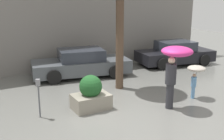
{
  "coord_description": "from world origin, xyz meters",
  "views": [
    {
      "loc": [
        -4.37,
        -7.11,
        3.68
      ],
      "look_at": [
        0.48,
        1.6,
        1.05
      ],
      "focal_mm": 45.0,
      "sensor_mm": 36.0,
      "label": 1
    }
  ],
  "objects_px": {
    "person_adult": "(175,61)",
    "parked_car_far": "(175,54)",
    "parking_meter": "(38,90)",
    "person_child": "(196,72)",
    "planter_box": "(91,95)",
    "parked_car_near": "(81,64)"
  },
  "relations": [
    {
      "from": "person_adult",
      "to": "parked_car_far",
      "type": "height_order",
      "value": "person_adult"
    },
    {
      "from": "person_adult",
      "to": "parking_meter",
      "type": "xyz_separation_m",
      "value": [
        -4.13,
        1.43,
        -0.75
      ]
    },
    {
      "from": "person_child",
      "to": "parking_meter",
      "type": "relative_size",
      "value": 0.99
    },
    {
      "from": "planter_box",
      "to": "parked_car_near",
      "type": "bearing_deg",
      "value": 71.42
    },
    {
      "from": "parked_car_near",
      "to": "person_adult",
      "type": "bearing_deg",
      "value": -157.14
    },
    {
      "from": "person_adult",
      "to": "parked_car_far",
      "type": "bearing_deg",
      "value": 75.71
    },
    {
      "from": "planter_box",
      "to": "person_adult",
      "type": "height_order",
      "value": "person_adult"
    },
    {
      "from": "planter_box",
      "to": "parked_car_far",
      "type": "distance_m",
      "value": 7.69
    },
    {
      "from": "parking_meter",
      "to": "parked_car_far",
      "type": "bearing_deg",
      "value": 22.13
    },
    {
      "from": "parking_meter",
      "to": "parked_car_near",
      "type": "bearing_deg",
      "value": 51.39
    },
    {
      "from": "planter_box",
      "to": "parked_car_far",
      "type": "relative_size",
      "value": 0.28
    },
    {
      "from": "parking_meter",
      "to": "person_child",
      "type": "bearing_deg",
      "value": -10.97
    },
    {
      "from": "person_child",
      "to": "parked_car_near",
      "type": "xyz_separation_m",
      "value": [
        -2.49,
        4.82,
        -0.41
      ]
    },
    {
      "from": "parked_car_far",
      "to": "parking_meter",
      "type": "bearing_deg",
      "value": 121.07
    },
    {
      "from": "person_adult",
      "to": "parked_car_near",
      "type": "height_order",
      "value": "person_adult"
    },
    {
      "from": "parked_car_far",
      "to": "parked_car_near",
      "type": "bearing_deg",
      "value": 95.76
    },
    {
      "from": "parked_car_near",
      "to": "parking_meter",
      "type": "relative_size",
      "value": 3.82
    },
    {
      "from": "planter_box",
      "to": "parked_car_far",
      "type": "bearing_deg",
      "value": 27.82
    },
    {
      "from": "person_child",
      "to": "parked_car_far",
      "type": "bearing_deg",
      "value": 57.02
    },
    {
      "from": "person_adult",
      "to": "person_child",
      "type": "distance_m",
      "value": 1.55
    },
    {
      "from": "person_child",
      "to": "parked_car_far",
      "type": "distance_m",
      "value": 5.44
    },
    {
      "from": "planter_box",
      "to": "parked_car_near",
      "type": "relative_size",
      "value": 0.26
    }
  ]
}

